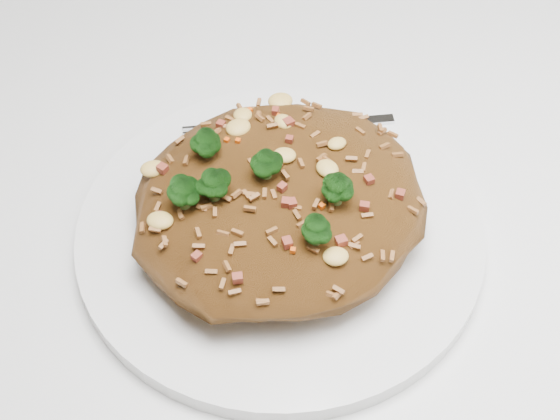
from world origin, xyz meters
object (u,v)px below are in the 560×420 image
Objects in this scene: dining_table at (319,213)px; fried_rice at (279,194)px; fork at (299,126)px; plate at (280,231)px.

fried_rice is at bearing -148.51° from dining_table.
fork is (-0.02, 0.01, 0.11)m from dining_table.
plate is at bearing -105.73° from fork.
dining_table is 5.99× the size of fried_rice.
fried_rice is (-0.09, -0.05, 0.14)m from dining_table.
plate is 1.39× the size of fried_rice.
plate is at bearing -3.55° from fried_rice.
dining_table is 0.14m from plate.
fork is (0.07, 0.06, -0.03)m from fried_rice.
dining_table is at bearing 3.40° from fork.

